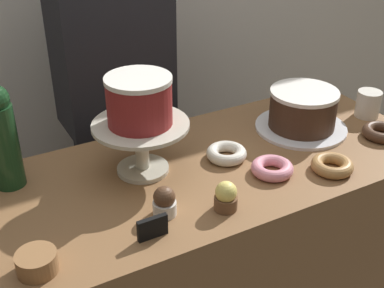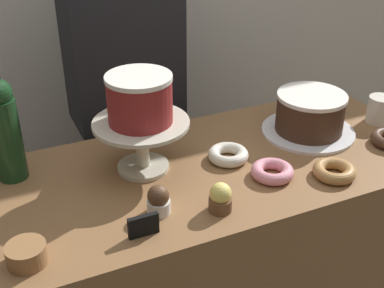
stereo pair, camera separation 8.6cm
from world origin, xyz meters
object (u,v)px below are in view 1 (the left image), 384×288
(cookie_stack, at_px, (37,262))
(barista_figure, at_px, (118,123))
(cupcake_chocolate, at_px, (164,202))
(cupcake_lemon, at_px, (226,197))
(donut_chocolate, at_px, (381,132))
(donut_maple, at_px, (332,165))
(donut_sugar, at_px, (226,153))
(cake_stand_pedestal, at_px, (141,139))
(chocolate_round_cake, at_px, (303,109))
(price_sign_chalkboard, at_px, (152,228))
(donut_pink, at_px, (272,168))
(coffee_cup_ceramic, at_px, (368,104))
(wine_bottle_green, at_px, (1,134))
(white_layer_cake, at_px, (139,101))

(cookie_stack, distance_m, barista_figure, 0.82)
(cupcake_chocolate, bearing_deg, barista_figure, 78.75)
(cupcake_lemon, bearing_deg, donut_chocolate, 7.56)
(donut_maple, distance_m, cookie_stack, 0.78)
(donut_sugar, xyz_separation_m, cookie_stack, (-0.57, -0.19, 0.01))
(cake_stand_pedestal, height_order, cupcake_chocolate, cake_stand_pedestal)
(chocolate_round_cake, relative_size, donut_maple, 1.82)
(donut_maple, xyz_separation_m, price_sign_chalkboard, (-0.53, -0.02, 0.01))
(donut_maple, height_order, donut_pink, same)
(donut_sugar, bearing_deg, donut_maple, -41.50)
(coffee_cup_ceramic, bearing_deg, wine_bottle_green, 172.21)
(wine_bottle_green, distance_m, donut_maple, 0.85)
(white_layer_cake, xyz_separation_m, donut_maple, (0.44, -0.24, -0.19))
(cake_stand_pedestal, relative_size, cupcake_lemon, 3.37)
(donut_chocolate, height_order, coffee_cup_ceramic, coffee_cup_ceramic)
(coffee_cup_ceramic, bearing_deg, cake_stand_pedestal, 176.61)
(cupcake_lemon, height_order, barista_figure, barista_figure)
(cupcake_chocolate, xyz_separation_m, barista_figure, (0.13, 0.64, -0.11))
(white_layer_cake, bearing_deg, donut_sugar, -13.25)
(barista_figure, bearing_deg, cupcake_chocolate, -101.25)
(wine_bottle_green, bearing_deg, donut_maple, -24.37)
(white_layer_cake, distance_m, donut_pink, 0.39)
(white_layer_cake, height_order, coffee_cup_ceramic, white_layer_cake)
(cake_stand_pedestal, xyz_separation_m, wine_bottle_green, (-0.32, 0.10, 0.05))
(cake_stand_pedestal, relative_size, barista_figure, 0.16)
(white_layer_cake, bearing_deg, barista_figure, 77.86)
(wine_bottle_green, distance_m, barista_figure, 0.58)
(chocolate_round_cake, height_order, cookie_stack, chocolate_round_cake)
(wine_bottle_green, distance_m, donut_pink, 0.69)
(white_layer_cake, distance_m, cupcake_lemon, 0.32)
(donut_pink, relative_size, coffee_cup_ceramic, 1.32)
(donut_sugar, bearing_deg, chocolate_round_cake, 7.68)
(chocolate_round_cake, relative_size, cookie_stack, 2.43)
(cupcake_lemon, relative_size, donut_chocolate, 0.66)
(cake_stand_pedestal, xyz_separation_m, donut_sugar, (0.23, -0.05, -0.08))
(donut_sugar, bearing_deg, price_sign_chalkboard, -147.19)
(wine_bottle_green, xyz_separation_m, donut_sugar, (0.55, -0.16, -0.13))
(cupcake_chocolate, relative_size, price_sign_chalkboard, 1.06)
(cookie_stack, bearing_deg, coffee_cup_ceramic, 10.17)
(cupcake_chocolate, xyz_separation_m, donut_sugar, (0.26, 0.14, -0.02))
(donut_pink, bearing_deg, cupcake_chocolate, -176.24)
(cake_stand_pedestal, height_order, donut_sugar, cake_stand_pedestal)
(donut_pink, bearing_deg, wine_bottle_green, 155.49)
(wine_bottle_green, relative_size, donut_maple, 2.91)
(price_sign_chalkboard, distance_m, barista_figure, 0.73)
(cake_stand_pedestal, bearing_deg, chocolate_round_cake, -1.54)
(cake_stand_pedestal, relative_size, white_layer_cake, 1.50)
(donut_chocolate, bearing_deg, wine_bottle_green, 164.99)
(cupcake_chocolate, relative_size, donut_chocolate, 0.66)
(chocolate_round_cake, height_order, donut_pink, chocolate_round_cake)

